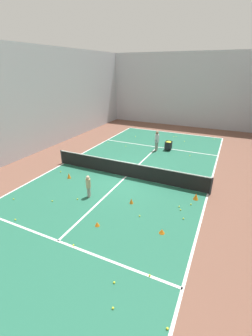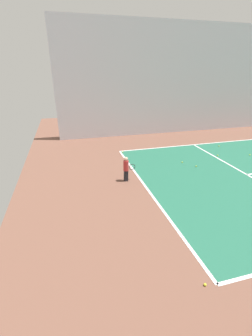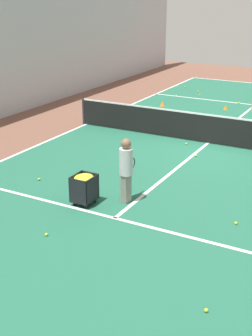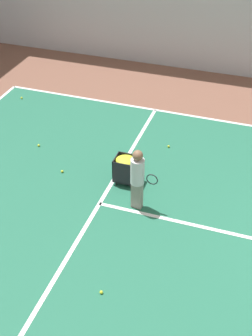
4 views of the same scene
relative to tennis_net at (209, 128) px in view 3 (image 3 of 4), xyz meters
The scene contains 31 objects.
ground_plane 0.51m from the tennis_net, ahead, with size 33.75×33.75×0.00m, color brown.
court_playing_area 0.51m from the tennis_net, ahead, with size 9.78×22.86×0.00m.
line_sideline_right 4.92m from the tennis_net, ahead, with size 0.10×22.86×0.00m, color white.
line_service_far 6.31m from the tennis_net, 90.00° to the left, with size 9.78×0.10×0.00m, color white.
line_centre_service 0.51m from the tennis_net, ahead, with size 0.10×12.57×0.00m, color white.
hall_enclosure_right 9.07m from the tennis_net, ahead, with size 0.15×30.05×7.78m.
tennis_net is the anchor object (origin of this frame).
coach_at_net 5.41m from the tennis_net, 87.92° to the left, with size 0.35×0.66×1.62m.
ball_cart 6.05m from the tennis_net, 80.19° to the left, with size 0.50×0.56×0.75m.
training_cone_0 4.47m from the tennis_net, 11.08° to the right, with size 0.27×0.27×0.34m, color orange.
training_cone_2 4.93m from the tennis_net, 79.36° to the right, with size 0.21×0.21×0.20m, color orange.
training_cone_3 3.04m from the tennis_net, 59.69° to the right, with size 0.19×0.19×0.28m, color orange.
training_cone_4 5.45m from the tennis_net, 49.06° to the right, with size 0.24×0.24×0.20m, color orange.
tennis_ball_0 1.55m from the tennis_net, 94.86° to the left, with size 0.07×0.07×0.07m, color yellow.
tennis_ball_1 5.84m from the tennis_net, 115.35° to the left, with size 0.07×0.07×0.07m, color yellow.
tennis_ball_2 4.54m from the tennis_net, 19.18° to the right, with size 0.07×0.07×0.07m, color yellow.
tennis_ball_5 7.37m from the tennis_net, 58.76° to the right, with size 0.07×0.07×0.07m, color yellow.
tennis_ball_7 7.74m from the tennis_net, 83.62° to the left, with size 0.07×0.07×0.07m, color yellow.
tennis_ball_11 8.42m from the tennis_net, 67.31° to the right, with size 0.07×0.07×0.07m, color yellow.
tennis_ball_12 4.27m from the tennis_net, 27.12° to the right, with size 0.07×0.07×0.07m, color yellow.
tennis_ball_14 0.91m from the tennis_net, 41.61° to the left, with size 0.07×0.07×0.07m, color yellow.
tennis_ball_15 5.04m from the tennis_net, 33.86° to the right, with size 0.07×0.07×0.07m, color yellow.
tennis_ball_19 6.30m from the tennis_net, 83.45° to the right, with size 0.07×0.07×0.07m, color yellow.
tennis_ball_23 7.60m from the tennis_net, 67.63° to the right, with size 0.07×0.07×0.07m, color yellow.
tennis_ball_24 4.18m from the tennis_net, 56.16° to the right, with size 0.07×0.07×0.07m, color yellow.
tennis_ball_25 9.57m from the tennis_net, 63.39° to the right, with size 0.07×0.07×0.07m, color yellow.
tennis_ball_26 12.69m from the tennis_net, 67.58° to the right, with size 0.07×0.07×0.07m, color yellow.
tennis_ball_28 6.10m from the tennis_net, 61.23° to the left, with size 0.07×0.07×0.07m, color yellow.
tennis_ball_29 8.94m from the tennis_net, 109.17° to the left, with size 0.07×0.07×0.07m, color yellow.
tennis_ball_30 9.02m from the tennis_net, 57.93° to the right, with size 0.07×0.07×0.07m, color yellow.
tennis_ball_32 4.48m from the tennis_net, 29.05° to the right, with size 0.07×0.07×0.07m, color yellow.
Camera 3 is at (-4.77, 14.48, 4.87)m, focal length 50.00 mm.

